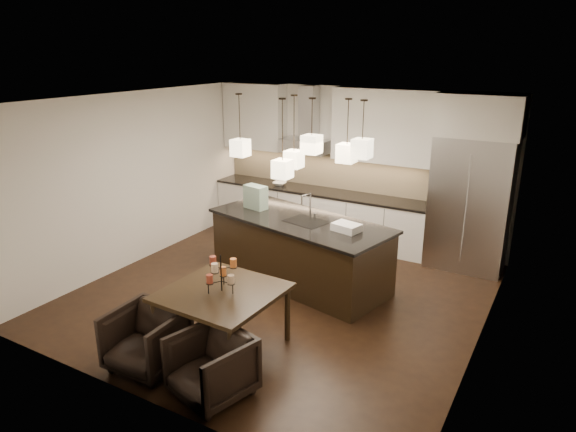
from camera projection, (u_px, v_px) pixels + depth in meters
The scene contains 37 objects.
floor at pixel (281, 295), 7.54m from camera, with size 5.50×5.50×0.02m, color black.
ceiling at pixel (280, 99), 6.66m from camera, with size 5.50×5.50×0.02m, color white.
wall_back at pixel (357, 165), 9.38m from camera, with size 5.50×0.02×2.80m, color silver.
wall_front at pixel (132, 276), 4.82m from camera, with size 5.50×0.02×2.80m, color silver.
wall_left at pixel (136, 179), 8.40m from camera, with size 0.02×5.50×2.80m, color silver.
wall_right at pixel (491, 238), 5.80m from camera, with size 0.02×5.50×2.80m, color silver.
refrigerator at pixel (470, 204), 8.17m from camera, with size 1.20×0.72×2.15m, color #B7B7BA.
fridge_panel at pixel (480, 115), 7.74m from camera, with size 1.26×0.72×0.65m, color silver.
lower_cabinets at pixel (318, 215), 9.70m from camera, with size 4.21×0.62×0.88m, color silver.
countertop at pixel (318, 191), 9.55m from camera, with size 4.21×0.66×0.04m, color black.
backsplash at pixel (326, 170), 9.70m from camera, with size 4.21×0.02×0.63m, color #BDAD89.
upper_cab_left at pixel (255, 116), 9.97m from camera, with size 1.25×0.35×1.25m, color silver.
upper_cab_right at pixel (385, 126), 8.72m from camera, with size 1.86×0.35×1.25m, color silver.
hood_canopy at pixel (306, 146), 9.48m from camera, with size 0.90×0.52×0.24m, color #B7B7BA.
hood_chimney at pixel (309, 112), 9.39m from camera, with size 0.30×0.28×0.96m, color #B7B7BA.
fruit_bowl at pixel (279, 184), 9.88m from camera, with size 0.26×0.26×0.06m, color silver.
island_body at pixel (300, 252), 7.82m from camera, with size 2.74×1.09×0.96m, color black.
island_top at pixel (300, 221), 7.66m from camera, with size 2.82×1.18×0.04m, color black.
faucet at pixel (310, 206), 7.60m from camera, with size 0.11×0.26×0.42m, color silver, non-canonical shape.
tote_bag at pixel (256, 197), 8.12m from camera, with size 0.37×0.20×0.37m, color #1E512B.
food_container at pixel (346, 227), 7.15m from camera, with size 0.37×0.26×0.11m, color silver.
dining_table at pixel (223, 319), 6.07m from camera, with size 1.27×1.27×0.76m, color black, non-canonical shape.
candelabra at pixel (221, 273), 5.89m from camera, with size 0.36×0.36×0.45m, color black, non-canonical shape.
candle_a at pixel (231, 279), 5.83m from camera, with size 0.08×0.08×0.10m, color #DCB58F.
candle_b at pixel (223, 271), 6.03m from camera, with size 0.08×0.08×0.10m, color orange.
candle_c at pixel (210, 279), 5.84m from camera, with size 0.08×0.08×0.10m, color #9F3D29.
candle_d at pixel (233, 263), 5.87m from camera, with size 0.08×0.08×0.10m, color orange.
candle_e at pixel (213, 260), 5.93m from camera, with size 0.08×0.08×0.10m, color #9F3D29.
candle_f at pixel (215, 268), 5.73m from camera, with size 0.08×0.08×0.10m, color #DCB58F.
armchair_left at pixel (146, 339), 5.71m from camera, with size 0.75×0.77×0.70m, color black.
armchair_right at pixel (211, 366), 5.25m from camera, with size 0.73×0.75×0.68m, color black.
pendant_a at pixel (240, 148), 7.86m from camera, with size 0.24×0.24×0.26m, color beige.
pendant_b at pixel (294, 159), 7.70m from camera, with size 0.24×0.24×0.26m, color beige.
pendant_c at pixel (312, 144), 7.15m from camera, with size 0.24×0.24×0.26m, color beige.
pendant_d at pixel (347, 153), 7.11m from camera, with size 0.24×0.24×0.26m, color beige.
pendant_e at pixel (362, 149), 6.89m from camera, with size 0.24×0.24×0.26m, color beige.
pendant_f at pixel (283, 169), 7.21m from camera, with size 0.24×0.24×0.26m, color beige.
Camera 1 is at (3.47, -5.85, 3.44)m, focal length 32.00 mm.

